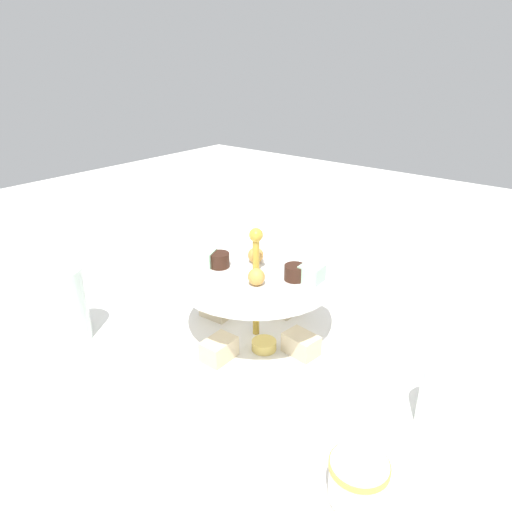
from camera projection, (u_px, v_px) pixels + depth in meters
ground_plane at (256, 339)px, 0.73m from camera, size 2.40×2.40×0.00m
tiered_serving_stand at (256, 311)px, 0.71m from camera, size 0.29×0.29×0.18m
water_glass_tall_right at (64, 305)px, 0.70m from camera, size 0.07×0.07×0.12m
water_glass_short_left at (448, 398)px, 0.54m from camera, size 0.06×0.06×0.08m
teacup_with_saucer at (357, 483)px, 0.45m from camera, size 0.09×0.09×0.05m
butter_knife_left at (230, 253)px, 1.03m from camera, size 0.11×0.14×0.00m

